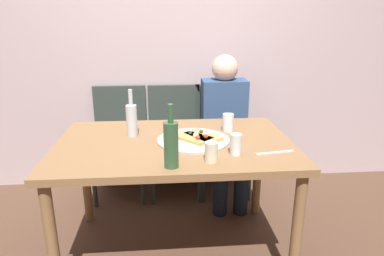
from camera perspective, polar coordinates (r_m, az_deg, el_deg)
name	(u,v)px	position (r m, az deg, el deg)	size (l,w,h in m)	color
ground_plane	(176,248)	(2.40, -2.66, -19.25)	(8.00, 8.00, 0.00)	#513828
back_wall	(169,36)	(2.99, -3.83, 15.01)	(6.00, 0.10, 2.60)	#B29EA3
dining_table	(174,155)	(2.07, -2.92, -4.41)	(1.39, 0.91, 0.75)	olive
pizza_tray	(193,140)	(2.04, 0.23, -2.04)	(0.43, 0.43, 0.01)	#ADADB2
pizza_slice_last	(203,136)	(2.06, 1.85, -1.36)	(0.23, 0.26, 0.05)	tan
pizza_slice_extra	(194,138)	(2.03, 0.26, -1.59)	(0.25, 0.25, 0.05)	tan
wine_bottle	(132,119)	(2.14, -9.96, 1.46)	(0.07, 0.07, 0.29)	#B2BCC1
beer_bottle	(171,143)	(1.66, -3.49, -2.58)	(0.07, 0.07, 0.32)	#2D5133
tumbler_near	(211,152)	(1.75, 3.20, -3.99)	(0.07, 0.07, 0.10)	beige
tumbler_far	(236,144)	(1.84, 7.28, -2.71)	(0.06, 0.06, 0.11)	silver
wine_glass	(228,123)	(2.22, 5.99, 0.90)	(0.07, 0.07, 0.11)	silver
table_knife	(275,153)	(1.92, 13.56, -3.98)	(0.22, 0.02, 0.01)	#B7B7BC
chair_left	(120,134)	(2.95, -11.83, -1.00)	(0.44, 0.44, 0.90)	#2D3833
chair_middle	(175,133)	(2.92, -2.88, -0.79)	(0.44, 0.44, 0.90)	#2D3833
chair_right	(222,131)	(2.96, 4.96, -0.58)	(0.44, 0.44, 0.90)	#2D3833
guest_in_sweater	(225,122)	(2.78, 5.54, 0.93)	(0.36, 0.56, 1.17)	navy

